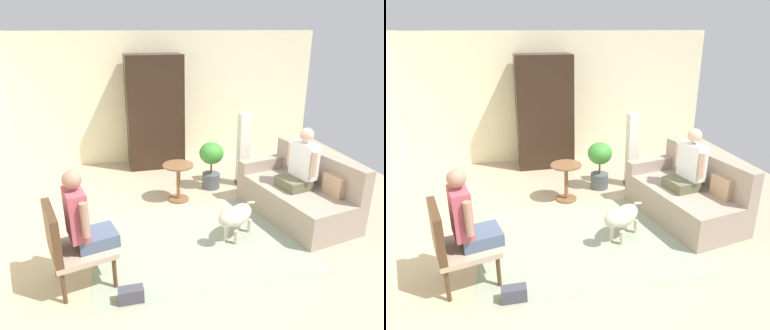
# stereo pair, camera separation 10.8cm
# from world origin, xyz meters

# --- Properties ---
(ground_plane) EXTENTS (7.53, 7.53, 0.00)m
(ground_plane) POSITION_xyz_m (0.00, 0.00, 0.00)
(ground_plane) COLOR tan
(back_wall) EXTENTS (6.26, 0.12, 2.51)m
(back_wall) POSITION_xyz_m (0.00, 3.20, 1.25)
(back_wall) COLOR beige
(back_wall) RESTS_ON ground
(area_rug) EXTENTS (2.63, 2.06, 0.01)m
(area_rug) POSITION_xyz_m (-0.14, -0.08, 0.00)
(area_rug) COLOR gray
(area_rug) RESTS_ON ground
(couch) EXTENTS (1.23, 1.85, 0.91)m
(couch) POSITION_xyz_m (1.46, 0.26, 0.31)
(couch) COLOR gray
(couch) RESTS_ON ground
(armchair) EXTENTS (0.74, 0.72, 0.93)m
(armchair) POSITION_xyz_m (-1.64, -0.63, 0.52)
(armchair) COLOR #4C331E
(armchair) RESTS_ON ground
(person_on_couch) EXTENTS (0.49, 0.56, 0.84)m
(person_on_couch) POSITION_xyz_m (1.42, 0.23, 0.78)
(person_on_couch) COLOR #5C5D42
(person_on_armchair) EXTENTS (0.55, 0.51, 0.86)m
(person_on_armchair) POSITION_xyz_m (-1.48, -0.58, 0.76)
(person_on_armchair) COLOR #495971
(round_end_table) EXTENTS (0.48, 0.48, 0.60)m
(round_end_table) POSITION_xyz_m (-0.13, 1.13, 0.36)
(round_end_table) COLOR brown
(round_end_table) RESTS_ON ground
(dog) EXTENTS (0.68, 0.59, 0.51)m
(dog) POSITION_xyz_m (0.35, -0.16, 0.31)
(dog) COLOR beige
(dog) RESTS_ON ground
(potted_plant) EXTENTS (0.40, 0.40, 0.80)m
(potted_plant) POSITION_xyz_m (0.50, 1.47, 0.48)
(potted_plant) COLOR #4C5156
(potted_plant) RESTS_ON ground
(column_lamp) EXTENTS (0.20, 0.20, 1.25)m
(column_lamp) POSITION_xyz_m (1.07, 1.49, 0.62)
(column_lamp) COLOR #4C4742
(column_lamp) RESTS_ON ground
(armoire_cabinet) EXTENTS (1.04, 0.56, 2.12)m
(armoire_cabinet) POSITION_xyz_m (-0.23, 2.79, 1.06)
(armoire_cabinet) COLOR black
(armoire_cabinet) RESTS_ON ground
(handbag) EXTENTS (0.25, 0.12, 0.16)m
(handbag) POSITION_xyz_m (-1.07, -1.03, 0.08)
(handbag) COLOR #3F3F4C
(handbag) RESTS_ON ground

